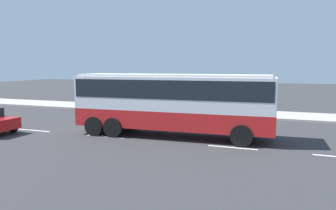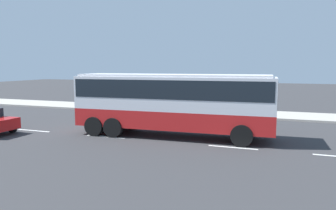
% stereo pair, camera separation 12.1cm
% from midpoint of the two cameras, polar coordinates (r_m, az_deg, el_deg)
% --- Properties ---
extents(ground_plane, '(120.00, 120.00, 0.00)m').
position_cam_midpoint_polar(ground_plane, '(19.03, 0.16, -5.04)').
color(ground_plane, '#333335').
extents(sidewalk_curb, '(80.00, 4.00, 0.15)m').
position_cam_midpoint_polar(sidewalk_curb, '(27.44, 6.50, -1.20)').
color(sidewalk_curb, '#A8A399').
rests_on(sidewalk_curb, ground_plane).
extents(lane_centreline, '(25.32, 0.16, 0.01)m').
position_cam_midpoint_polar(lane_centreline, '(18.17, -9.29, -5.70)').
color(lane_centreline, white).
rests_on(lane_centreline, ground_plane).
extents(coach_bus, '(11.11, 3.10, 3.50)m').
position_cam_midpoint_polar(coach_bus, '(17.88, 1.03, 1.21)').
color(coach_bus, red).
rests_on(coach_bus, ground_plane).
extents(pedestrian_near_curb, '(0.32, 0.32, 1.53)m').
position_cam_midpoint_polar(pedestrian_near_curb, '(26.68, 12.96, 0.48)').
color(pedestrian_near_curb, '#38334C').
rests_on(pedestrian_near_curb, sidewalk_curb).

